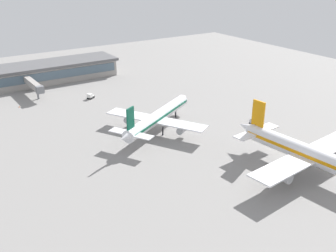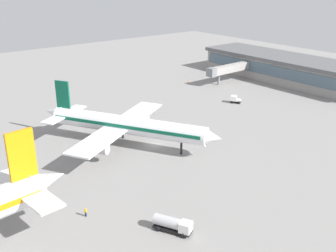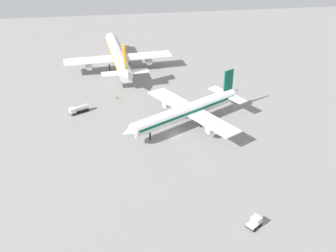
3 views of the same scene
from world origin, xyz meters
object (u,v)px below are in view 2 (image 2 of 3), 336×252
(safety_cone_near_gate, at_px, (188,81))
(fuel_truck, at_px, (172,224))
(ground_crew_worker, at_px, (86,212))
(baggage_tug, at_px, (235,99))
(airplane_at_gate, at_px, (125,125))

(safety_cone_near_gate, bearing_deg, fuel_truck, 136.86)
(ground_crew_worker, distance_m, safety_cone_near_gate, 92.38)
(baggage_tug, height_order, safety_cone_near_gate, baggage_tug)
(fuel_truck, relative_size, baggage_tug, 1.73)
(baggage_tug, xyz_separation_m, safety_cone_near_gate, (28.75, -5.69, -0.86))
(airplane_at_gate, height_order, safety_cone_near_gate, airplane_at_gate)
(airplane_at_gate, xyz_separation_m, fuel_truck, (-33.82, 13.27, -3.78))
(baggage_tug, bearing_deg, ground_crew_worker, 77.07)
(baggage_tug, bearing_deg, safety_cone_near_gate, -46.26)
(ground_crew_worker, relative_size, safety_cone_near_gate, 2.78)
(airplane_at_gate, bearing_deg, fuel_truck, -50.75)
(airplane_at_gate, relative_size, baggage_tug, 11.31)
(fuel_truck, bearing_deg, safety_cone_near_gate, 110.05)
(ground_crew_worker, xyz_separation_m, safety_cone_near_gate, (56.24, -73.29, -0.55))
(airplane_at_gate, distance_m, safety_cone_near_gate, 62.23)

